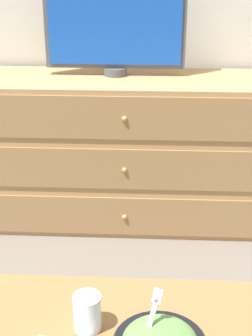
{
  "coord_description": "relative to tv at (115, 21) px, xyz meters",
  "views": [
    {
      "loc": [
        0.26,
        -2.61,
        1.33
      ],
      "look_at": [
        0.19,
        -1.23,
        0.72
      ],
      "focal_mm": 55.0,
      "sensor_mm": 36.0,
      "label": 1
    }
  ],
  "objects": [
    {
      "name": "tv",
      "position": [
        0.0,
        0.0,
        0.0
      ],
      "size": [
        0.65,
        0.11,
        0.48
      ],
      "color": "#515156",
      "rests_on": "dresser"
    },
    {
      "name": "ground_plane",
      "position": [
        -0.09,
        0.19,
        -0.99
      ],
      "size": [
        12.0,
        12.0,
        0.0
      ],
      "primitive_type": "plane",
      "color": "#70665B"
    },
    {
      "name": "drink_cup",
      "position": [
        0.02,
        -1.36,
        -0.55
      ],
      "size": [
        0.07,
        0.07,
        0.1
      ],
      "color": "white",
      "rests_on": "coffee_table"
    },
    {
      "name": "dresser",
      "position": [
        0.06,
        -0.06,
        -0.62
      ],
      "size": [
        1.5,
        0.46,
        0.74
      ],
      "color": "tan",
      "rests_on": "ground_plane"
    }
  ]
}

